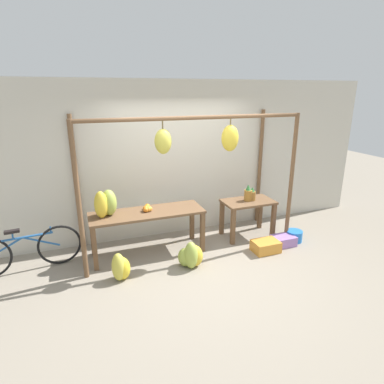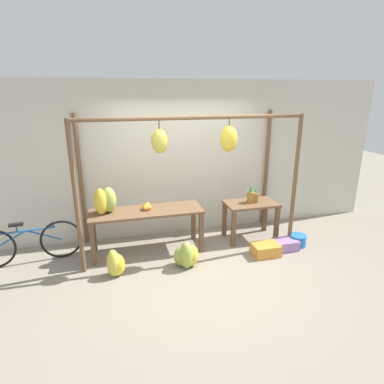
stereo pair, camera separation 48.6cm
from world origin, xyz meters
name	(u,v)px [view 1 (the left image)]	position (x,y,z in m)	size (l,w,h in m)	color
ground_plane	(206,268)	(0.00, 0.00, 0.00)	(20.00, 20.00, 0.00)	gray
shop_wall_back	(176,160)	(0.00, 1.50, 1.40)	(8.00, 0.08, 2.80)	beige
stall_awning	(194,157)	(0.03, 0.62, 1.61)	(3.53, 1.17, 2.27)	brown
display_table_main	(147,218)	(-0.71, 0.80, 0.63)	(1.84, 0.61, 0.74)	brown
display_table_side	(248,208)	(1.17, 0.83, 0.54)	(0.93, 0.55, 0.69)	brown
banana_pile_on_table	(105,204)	(-1.35, 0.84, 0.93)	(0.40, 0.34, 0.43)	#9EB247
orange_pile	(147,208)	(-0.70, 0.84, 0.78)	(0.15, 0.22, 0.09)	orange
pineapple_cluster	(249,194)	(1.18, 0.84, 0.81)	(0.21, 0.14, 0.31)	olive
banana_pile_ground_left	(120,268)	(-1.27, 0.15, 0.19)	(0.32, 0.31, 0.43)	yellow
banana_pile_ground_right	(191,256)	(-0.20, 0.13, 0.18)	(0.45, 0.37, 0.44)	gold
fruit_crate_white	(266,246)	(1.15, 0.16, 0.10)	(0.44, 0.32, 0.19)	orange
blue_bucket	(294,236)	(1.86, 0.32, 0.10)	(0.28, 0.28, 0.20)	blue
parked_bicycle	(25,251)	(-2.56, 0.88, 0.34)	(1.61, 0.21, 0.69)	black
fruit_crate_purple	(283,241)	(1.58, 0.25, 0.09)	(0.40, 0.29, 0.17)	#9970B7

